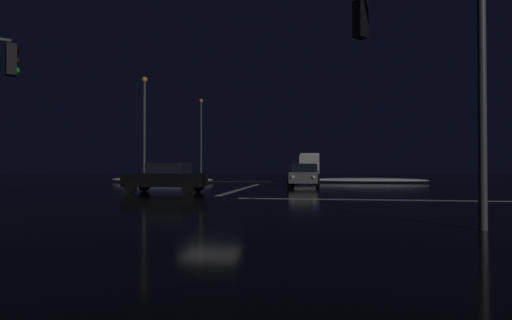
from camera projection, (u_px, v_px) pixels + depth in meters
name	position (u px, v px, depth m)	size (l,w,h in m)	color
ground	(211.00, 199.00, 18.55)	(120.00, 120.00, 0.10)	black
stop_line_north	(243.00, 189.00, 26.31)	(0.35, 13.41, 0.01)	white
centre_line_ns	(267.00, 182.00, 37.78)	(22.00, 0.15, 0.01)	yellow
crosswalk_bar_east	(399.00, 200.00, 17.36)	(13.41, 0.40, 0.01)	white
snow_bank_left_curb	(162.00, 180.00, 36.02)	(9.06, 1.50, 0.49)	white
snow_bank_right_curb	(367.00, 180.00, 35.62)	(10.08, 1.50, 0.41)	white
sedan_gray	(304.00, 175.00, 28.31)	(2.02, 4.33, 1.57)	slate
sedan_white	(306.00, 173.00, 34.72)	(2.02, 4.33, 1.57)	silver
sedan_blue	(309.00, 172.00, 41.04)	(2.02, 4.33, 1.57)	navy
sedan_red	(306.00, 172.00, 47.54)	(2.02, 4.33, 1.57)	maroon
box_truck	(310.00, 164.00, 55.32)	(2.68, 8.28, 3.08)	beige
sedan_black_crossing	(166.00, 177.00, 22.38)	(4.33, 2.02, 1.57)	black
traffic_signal_se	(423.00, 43.00, 10.36)	(2.69, 2.69, 6.47)	#4C4C51
streetlamp_left_near	(144.00, 122.00, 33.27)	(0.44, 0.44, 8.47)	#424247
streetlamp_left_far	(201.00, 133.00, 49.09)	(0.44, 0.44, 9.25)	#424247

